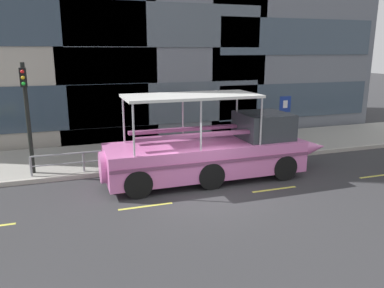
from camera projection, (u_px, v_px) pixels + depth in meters
name	position (u px, v px, depth m)	size (l,w,h in m)	color
ground_plane	(209.00, 193.00, 13.60)	(120.00, 120.00, 0.00)	#333335
sidewalk	(168.00, 152.00, 18.72)	(32.00, 4.80, 0.18)	#99968E
curb_edge	(183.00, 166.00, 16.44)	(32.00, 0.18, 0.18)	#B2ADA3
lane_centreline	(214.00, 197.00, 13.17)	(25.80, 0.12, 0.01)	#DBD64C
curb_guardrail	(177.00, 150.00, 16.54)	(11.94, 0.09, 0.82)	gray
traffic_light_pole	(27.00, 108.00, 14.57)	(0.24, 0.46, 4.35)	black
parking_sign	(284.00, 114.00, 18.25)	(0.60, 0.12, 2.65)	#4C4F54
duck_tour_boat	(218.00, 151.00, 14.97)	(9.63, 2.48, 3.36)	pink
pedestrian_near_bow	(262.00, 131.00, 18.42)	(0.22, 0.46, 1.60)	black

